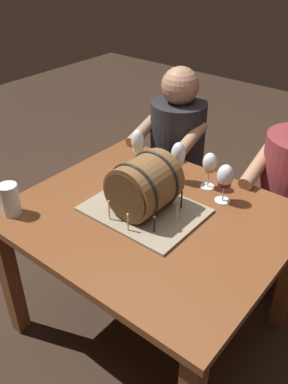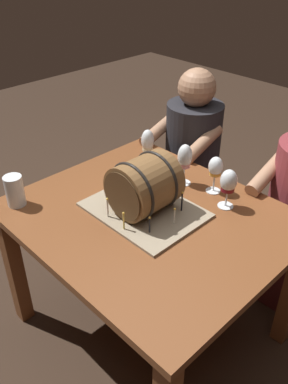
{
  "view_description": "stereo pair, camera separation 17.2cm",
  "coord_description": "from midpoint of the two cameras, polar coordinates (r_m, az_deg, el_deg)",
  "views": [
    {
      "loc": [
        0.88,
        -1.13,
        1.77
      ],
      "look_at": [
        -0.04,
        -0.0,
        0.83
      ],
      "focal_mm": 38.1,
      "sensor_mm": 36.0,
      "label": 1
    },
    {
      "loc": [
        1.0,
        -1.01,
        1.77
      ],
      "look_at": [
        -0.04,
        -0.0,
        0.83
      ],
      "focal_mm": 38.1,
      "sensor_mm": 36.0,
      "label": 2
    }
  ],
  "objects": [
    {
      "name": "ground_plane",
      "position": [
        2.27,
        2.99,
        -18.22
      ],
      "size": [
        8.0,
        8.0,
        0.0
      ],
      "primitive_type": "plane",
      "color": "#332319"
    },
    {
      "name": "wine_glass_rose",
      "position": [
        1.92,
        8.3,
        4.62
      ],
      "size": [
        0.07,
        0.07,
        0.21
      ],
      "color": "white",
      "rests_on": "dining_table"
    },
    {
      "name": "dining_table",
      "position": [
        1.83,
        3.54,
        -6.01
      ],
      "size": [
        1.15,
        0.99,
        0.73
      ],
      "color": "brown",
      "rests_on": "ground"
    },
    {
      "name": "person_seated_left",
      "position": [
        2.54,
        8.51,
        3.25
      ],
      "size": [
        0.39,
        0.48,
        1.14
      ],
      "color": "black",
      "rests_on": "ground"
    },
    {
      "name": "barrel_cake",
      "position": [
        1.71,
        2.88,
        0.42
      ],
      "size": [
        0.49,
        0.38,
        0.26
      ],
      "color": "gray",
      "rests_on": "dining_table"
    },
    {
      "name": "wine_glass_amber",
      "position": [
        1.89,
        12.56,
        3.17
      ],
      "size": [
        0.07,
        0.07,
        0.18
      ],
      "color": "white",
      "rests_on": "dining_table"
    },
    {
      "name": "beer_pint",
      "position": [
        1.85,
        -15.11,
        -0.1
      ],
      "size": [
        0.08,
        0.08,
        0.14
      ],
      "color": "white",
      "rests_on": "dining_table"
    },
    {
      "name": "wine_glass_red",
      "position": [
        1.8,
        14.45,
        1.19
      ],
      "size": [
        0.07,
        0.07,
        0.19
      ],
      "color": "white",
      "rests_on": "dining_table"
    },
    {
      "name": "wine_glass_white",
      "position": [
        2.09,
        2.89,
        6.91
      ],
      "size": [
        0.07,
        0.07,
        0.19
      ],
      "color": "white",
      "rests_on": "dining_table"
    }
  ]
}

